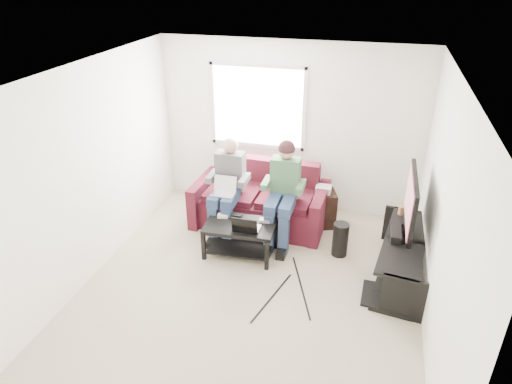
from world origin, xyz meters
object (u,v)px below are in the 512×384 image
Objects in this scene: tv at (411,203)px; end_table at (322,208)px; tv_stand at (402,260)px; subwoofer at (340,239)px; sofa at (261,202)px; coffee_table at (240,232)px.

tv reaches higher than end_table.
tv reaches higher than tv_stand.
end_table is at bearing 115.73° from subwoofer.
subwoofer is at bearing 161.26° from tv_stand.
subwoofer is (1.25, -0.56, -0.10)m from sofa.
end_table is (-0.35, 0.72, 0.05)m from subwoofer.
tv is at bearing -38.02° from end_table.
tv_stand is 0.84m from subwoofer.
tv_stand is 2.61× the size of end_table.
tv_stand is 1.51m from end_table.
coffee_table is 1.42m from end_table.
sofa reaches higher than tv_stand.
tv is (2.09, 0.16, 0.66)m from coffee_table.
end_table is at bearing 139.05° from tv_stand.
subwoofer is (-0.79, 0.27, -0.00)m from tv_stand.
sofa is 3.05× the size of end_table.
tv_stand reaches higher than coffee_table.
sofa is 0.89m from coffee_table.
tv_stand is at bearing -88.53° from tv.
sofa reaches higher than coffee_table.
sofa is 1.79× the size of tv.
tv is 1.61m from end_table.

